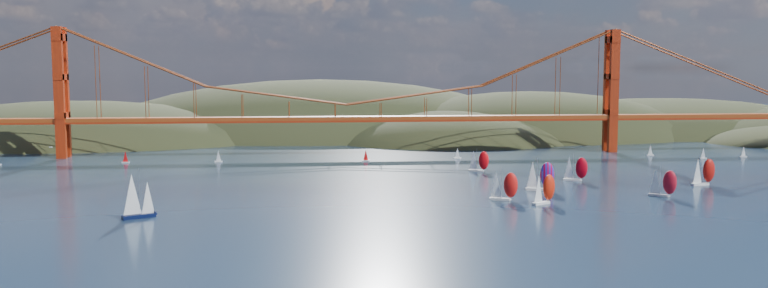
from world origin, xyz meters
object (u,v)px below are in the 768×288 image
Objects in this scene: sloop_navy at (137,196)px; racer_5 at (478,161)px; racer_rwb at (539,175)px; racer_0 at (503,185)px; racer_2 at (662,182)px; racer_4 at (703,171)px; racer_3 at (575,168)px; racer_1 at (544,189)px.

racer_5 is (105.40, 75.29, -1.55)m from sloop_navy.
racer_rwb is at bearing -12.96° from sloop_navy.
racer_0 reaches higher than racer_2.
racer_rwb is at bearing 64.77° from racer_0.
racer_4 reaches higher than racer_0.
racer_0 is 74.64m from racer_4.
racer_2 is at bearing 20.99° from racer_0.
racer_0 is at bearing -175.59° from racer_4.
racer_4 is at bearing -16.37° from sloop_navy.
racer_3 is at bearing 64.70° from racer_0.
racer_rwb reaches higher than racer_1.
racer_4 is (23.33, 19.35, 0.31)m from racer_2.
racer_1 is 39.50m from racer_2.
racer_4 is (170.61, 36.30, -1.02)m from sloop_navy.
racer_1 reaches higher than racer_0.
racer_4 is at bearing -6.00° from racer_1.
racer_1 is at bearing -23.76° from sloop_navy.
racer_rwb is (9.27, -43.67, 0.71)m from racer_5.
sloop_navy is at bearing -138.99° from racer_3.
racer_0 is 59.98m from racer_5.
sloop_navy reaches higher than racer_5.
racer_0 is at bearing -73.46° from racer_5.
racer_5 is at bearing 137.49° from racer_4.
racer_2 is (147.29, 16.95, -1.33)m from sloop_navy.
racer_0 is 0.91× the size of racer_rwb.
racer_5 is 0.85× the size of racer_rwb.
racer_5 is at bearing 111.23° from racer_rwb.
racer_4 is at bearing 35.52° from racer_0.
racer_2 is 35.91m from racer_3.
racer_rwb is at bearing -114.37° from racer_3.
racer_5 is 44.65m from racer_rwb.
racer_3 is 1.06× the size of racer_5.
racer_rwb is at bearing -55.24° from racer_5.
racer_0 is 1.02× the size of racer_3.
racer_rwb is at bearing -167.77° from racer_2.
racer_4 is at bearing 0.91° from racer_3.
racer_4 is 56.14m from racer_rwb.
racer_3 is (24.06, 41.00, -0.11)m from racer_1.
racer_4 is 0.96× the size of racer_rwb.
racer_rwb is (-18.04, -18.14, 0.48)m from racer_3.
racer_1 is 1.03× the size of racer_2.
racer_3 is 25.59m from racer_rwb.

